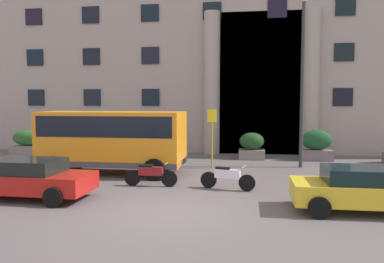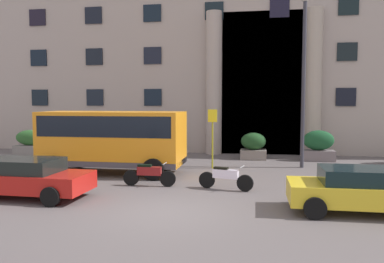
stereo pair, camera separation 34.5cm
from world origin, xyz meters
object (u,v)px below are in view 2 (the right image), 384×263
(motorcycle_far_end, at_px, (148,174))
(lamppost_plaza_centre, at_px, (304,68))
(hedge_planter_west, at_px, (253,146))
(scooter_by_planter, at_px, (10,169))
(motorcycle_near_kerb, at_px, (224,177))
(hedge_planter_entrance_left, at_px, (31,143))
(hedge_planter_entrance_right, at_px, (318,146))
(parked_compact_extra, at_px, (359,190))
(bus_stop_sign, at_px, (212,132))
(orange_minibus, at_px, (113,137))
(parked_sedan_far, at_px, (23,177))

(motorcycle_far_end, relative_size, lamppost_plaza_centre, 0.24)
(hedge_planter_west, relative_size, scooter_by_planter, 0.76)
(hedge_planter_west, bearing_deg, motorcycle_near_kerb, -97.40)
(hedge_planter_west, bearing_deg, hedge_planter_entrance_left, -177.74)
(hedge_planter_west, bearing_deg, hedge_planter_entrance_right, -0.07)
(hedge_planter_entrance_right, distance_m, parked_compact_extra, 10.07)
(hedge_planter_west, xyz_separation_m, lamppost_plaza_centre, (2.35, -2.37, 4.07))
(hedge_planter_west, distance_m, motorcycle_far_end, 8.53)
(bus_stop_sign, bearing_deg, parked_compact_extra, -53.52)
(orange_minibus, height_order, hedge_planter_entrance_left, orange_minibus)
(orange_minibus, distance_m, hedge_planter_west, 8.20)
(hedge_planter_entrance_left, bearing_deg, parked_compact_extra, -30.52)
(hedge_planter_entrance_right, bearing_deg, motorcycle_far_end, -134.24)
(hedge_planter_entrance_left, xyz_separation_m, lamppost_plaza_centre, (15.48, -1.86, 4.06))
(bus_stop_sign, relative_size, scooter_by_planter, 1.44)
(parked_sedan_far, relative_size, scooter_by_planter, 2.31)
(motorcycle_far_end, bearing_deg, lamppost_plaza_centre, 39.43)
(orange_minibus, relative_size, lamppost_plaza_centre, 0.76)
(parked_compact_extra, relative_size, scooter_by_planter, 2.02)
(motorcycle_near_kerb, bearing_deg, hedge_planter_entrance_right, 73.99)
(hedge_planter_entrance_left, height_order, scooter_by_planter, hedge_planter_entrance_left)
(hedge_planter_west, xyz_separation_m, motorcycle_near_kerb, (-1.00, -7.71, -0.26))
(hedge_planter_west, height_order, parked_sedan_far, hedge_planter_west)
(motorcycle_far_end, xyz_separation_m, scooter_by_planter, (-5.81, 0.08, -0.00))
(parked_compact_extra, bearing_deg, motorcycle_far_end, 160.16)
(orange_minibus, bearing_deg, motorcycle_near_kerb, -23.96)
(hedge_planter_entrance_right, xyz_separation_m, motorcycle_far_end, (-7.38, -7.58, -0.34))
(orange_minibus, distance_m, scooter_by_planter, 4.33)
(scooter_by_planter, xyz_separation_m, lamppost_plaza_centre, (12.06, 5.13, 4.34))
(orange_minibus, distance_m, bus_stop_sign, 4.69)
(hedge_planter_entrance_left, relative_size, parked_compact_extra, 0.50)
(hedge_planter_west, xyz_separation_m, parked_compact_extra, (3.06, -10.06, -0.04))
(scooter_by_planter, bearing_deg, hedge_planter_entrance_right, 30.94)
(hedge_planter_entrance_right, height_order, motorcycle_far_end, hedge_planter_entrance_right)
(bus_stop_sign, relative_size, parked_compact_extra, 0.71)
(bus_stop_sign, relative_size, hedge_planter_entrance_left, 1.43)
(scooter_by_planter, bearing_deg, parked_compact_extra, -10.01)
(bus_stop_sign, height_order, parked_sedan_far, bus_stop_sign)
(hedge_planter_entrance_left, distance_m, parked_compact_extra, 18.80)
(bus_stop_sign, distance_m, hedge_planter_entrance_left, 11.60)
(orange_minibus, relative_size, parked_sedan_far, 1.39)
(orange_minibus, relative_size, scooter_by_planter, 3.21)
(hedge_planter_west, relative_size, parked_compact_extra, 0.38)
(hedge_planter_west, distance_m, hedge_planter_entrance_left, 13.15)
(hedge_planter_west, bearing_deg, parked_sedan_far, -127.17)
(hedge_planter_entrance_left, bearing_deg, parked_sedan_far, -59.41)
(hedge_planter_west, height_order, lamppost_plaza_centre, lamppost_plaza_centre)
(lamppost_plaza_centre, bearing_deg, hedge_planter_west, 134.66)
(hedge_planter_west, height_order, motorcycle_far_end, hedge_planter_west)
(motorcycle_near_kerb, bearing_deg, lamppost_plaza_centre, 72.05)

